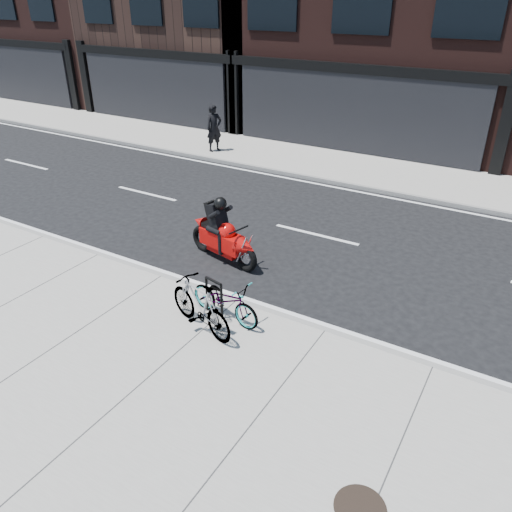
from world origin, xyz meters
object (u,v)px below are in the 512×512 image
Objects in this scene: bicycle_front at (225,299)px; pedestrian at (214,128)px; bicycle_rear at (200,305)px; motorcycle at (226,237)px; bike_rack at (214,294)px; manhole_cover at (360,508)px.

pedestrian reaches higher than bicycle_front.
bicycle_front is at bearing 175.88° from bicycle_rear.
motorcycle is at bearing -138.79° from bicycle_rear.
bicycle_front is at bearing 0.00° from bike_rack.
bicycle_front is 11.60m from pedestrian.
manhole_cover is at bearing 79.42° from bicycle_rear.
manhole_cover is (3.90, -2.01, -0.51)m from bicycle_rear.
bike_rack is 0.26m from bicycle_front.
bicycle_rear is 4.42m from manhole_cover.
bike_rack is 0.44× the size of pedestrian.
bicycle_front reaches higher than bike_rack.
bike_rack reaches higher than manhole_cover.
bicycle_rear reaches higher than bike_rack.
bike_rack is 2.42m from motorcycle.
motorcycle is at bearing 41.18° from bicycle_front.
pedestrian is (-6.54, 9.38, 0.44)m from bike_rack.
motorcycle is at bearing 137.63° from manhole_cover.
bicycle_front is 0.75× the size of motorcycle.
motorcycle is 6.94m from manhole_cover.
bicycle_rear is (0.06, -0.52, 0.06)m from bike_rack.
bicycle_front is (0.26, 0.00, -0.04)m from bike_rack.
pedestrian is at bearing 139.11° from motorcycle.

